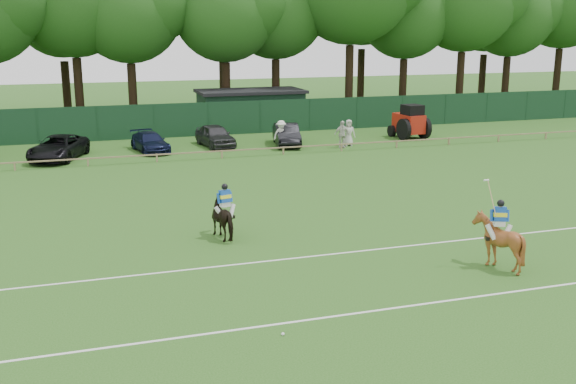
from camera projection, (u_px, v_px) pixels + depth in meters
name	position (u px, v px, depth m)	size (l,w,h in m)	color
ground	(300.00, 248.00, 24.88)	(160.00, 160.00, 0.00)	#1E4C14
horse_dark	(225.00, 218.00, 25.97)	(0.85, 1.86, 1.57)	black
horse_chestnut	(498.00, 241.00, 22.71)	(1.50, 1.68, 1.85)	brown
suv_black	(58.00, 148.00, 41.28)	(2.42, 5.24, 1.46)	black
sedan_navy	(150.00, 142.00, 43.88)	(1.74, 4.29, 1.25)	black
hatch_grey	(215.00, 136.00, 45.70)	(1.76, 4.38, 1.49)	#2F2F32
estate_black	(287.00, 135.00, 46.12)	(1.56, 4.48, 1.48)	black
spectator_left	(281.00, 134.00, 45.18)	(1.19, 0.69, 1.85)	silver
spectator_mid	(342.00, 134.00, 45.14)	(1.08, 0.45, 1.83)	beige
spectator_right	(349.00, 133.00, 45.93)	(0.88, 0.57, 1.80)	beige
rider_dark	(225.00, 200.00, 25.79)	(0.93, 0.49, 1.41)	silver
rider_chestnut	(500.00, 218.00, 22.51)	(0.91, 0.76, 2.05)	silver
polo_ball	(283.00, 334.00, 17.85)	(0.09, 0.09, 0.09)	silver
pitch_lines	(335.00, 281.00, 21.64)	(60.00, 5.10, 0.01)	silver
pitch_rail	(206.00, 152.00, 41.41)	(62.10, 0.10, 0.50)	#997F5B
perimeter_fence	(182.00, 120.00, 49.53)	(92.08, 0.08, 2.50)	#14351E
utility_shed	(251.00, 109.00, 54.02)	(8.40, 4.40, 3.04)	#14331E
tree_row	(191.00, 122.00, 57.82)	(96.00, 12.00, 21.00)	#26561C
tractor	(410.00, 122.00, 48.98)	(2.24, 3.11, 2.47)	#AC1D0F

